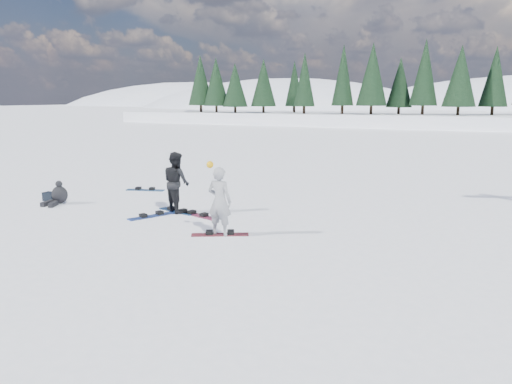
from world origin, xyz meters
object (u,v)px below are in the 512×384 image
Objects in this scene: snowboarder_man at (176,182)px; snowboard_loose_a at (152,216)px; snowboard_loose_b at (198,215)px; gear_bag at (50,197)px; snowboard_loose_c at (145,190)px; seated_rider at (58,195)px; snowboarder_woman at (219,201)px.

snowboarder_man is 1.33m from snowboard_loose_a.
snowboard_loose_b is (0.89, -0.18, -0.94)m from snowboarder_man.
gear_bag is 0.30× the size of snowboard_loose_b.
snowboard_loose_a is at bearing 97.65° from snowboarder_man.
snowboarder_man is at bearing -55.36° from snowboard_loose_c.
seated_rider is 0.68× the size of snowboard_loose_c.
snowboarder_woman reaches higher than snowboard_loose_c.
snowboarder_woman reaches higher than snowboard_loose_b.
snowboard_loose_b is (5.20, 0.61, -0.29)m from seated_rider.
snowboard_loose_b is at bearing 3.45° from gear_bag.
seated_rider reaches higher than snowboard_loose_b.
snowboard_loose_a is at bearing -18.89° from snowboarder_woman.
snowboarder_woman is 7.35m from snowboard_loose_c.
gear_bag is at bearing 141.66° from seated_rider.
snowboarder_man is 5.10m from gear_bag.
gear_bag is at bearing 109.09° from snowboard_loose_a.
snowboarder_woman is 1.31× the size of snowboard_loose_a.
gear_bag is at bearing -137.21° from snowboard_loose_c.
snowboarder_woman is 2.51m from snowboard_loose_b.
seated_rider is (-4.31, -0.79, -0.65)m from snowboarder_man.
snowboard_loose_c is (1.03, 3.31, -0.29)m from seated_rider.
snowboard_loose_a is (4.00, -0.10, -0.29)m from seated_rider.
snowboarder_woman is at bearing -26.85° from snowboard_loose_b.
snowboarder_man is at bearing -175.43° from snowboard_loose_b.
snowboarder_woman is 3.18m from snowboard_loose_a.
snowboarder_woman is 1.31× the size of snowboard_loose_b.
snowboard_loose_a is (-2.92, 0.89, -0.90)m from snowboarder_woman.
snowboarder_man is 1.88× the size of seated_rider.
snowboard_loose_c and snowboard_loose_b have the same top height.
snowboard_loose_b is at bearing -45.01° from snowboarder_woman.
snowboard_loose_a is (4.70, -0.35, -0.14)m from gear_bag.
snowboarder_woman is 7.76m from gear_bag.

